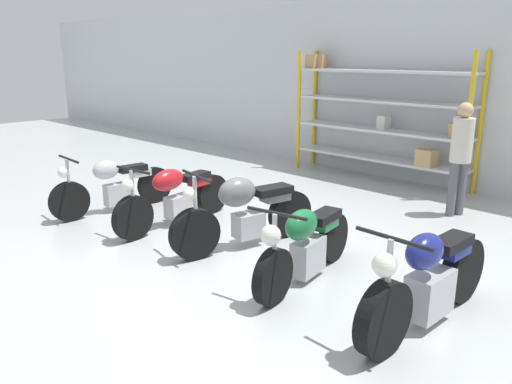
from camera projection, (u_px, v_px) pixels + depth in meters
name	position (u px, v px, depth m)	size (l,w,h in m)	color
ground_plane	(235.00, 250.00, 6.49)	(30.00, 30.00, 0.00)	#B2B7B7
back_wall	(425.00, 90.00, 9.45)	(30.00, 0.08, 3.60)	silver
shelving_rack	(380.00, 115.00, 9.81)	(3.77, 0.63, 2.52)	gold
motorcycle_silver	(114.00, 185.00, 7.98)	(0.68, 2.10, 0.97)	black
motorcycle_red	(175.00, 196.00, 7.30)	(0.67, 2.17, 0.99)	black
motorcycle_grey	(245.00, 212.00, 6.48)	(0.78, 2.11, 1.07)	black
motorcycle_green	(306.00, 244.00, 5.50)	(0.68, 1.94, 0.97)	black
motorcycle_blue	(428.00, 281.00, 4.57)	(0.70, 2.11, 1.05)	black
person_browsing	(461.00, 150.00, 7.62)	(0.42, 0.42, 1.76)	#595960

